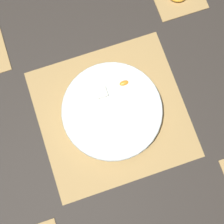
% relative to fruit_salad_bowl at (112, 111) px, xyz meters
% --- Properties ---
extents(ground_plane, '(6.00, 6.00, 0.00)m').
position_rel_fruit_salad_bowl_xyz_m(ground_plane, '(0.00, -0.00, -0.04)').
color(ground_plane, '#2D2823').
extents(bamboo_mat_center, '(0.42, 0.40, 0.01)m').
position_rel_fruit_salad_bowl_xyz_m(bamboo_mat_center, '(0.00, -0.00, -0.03)').
color(bamboo_mat_center, '#A8844C').
rests_on(bamboo_mat_center, ground_plane).
extents(fruit_salad_bowl, '(0.28, 0.28, 0.06)m').
position_rel_fruit_salad_bowl_xyz_m(fruit_salad_bowl, '(0.00, 0.00, 0.00)').
color(fruit_salad_bowl, silver).
rests_on(fruit_salad_bowl, bamboo_mat_center).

